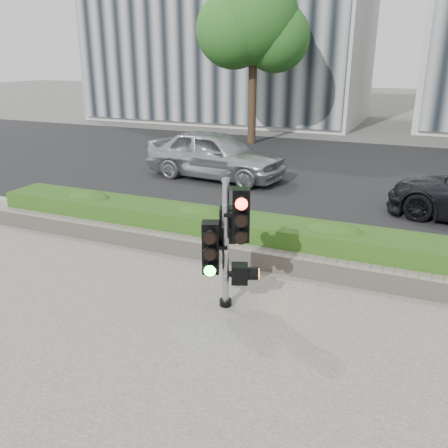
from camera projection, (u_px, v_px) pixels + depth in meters
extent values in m
plane|color=#51514C|center=(199.00, 313.00, 7.20)|extent=(120.00, 120.00, 0.00)
cube|color=#9E9389|center=(96.00, 422.00, 5.03)|extent=(16.00, 11.00, 0.03)
cube|color=black|center=(331.00, 173.00, 15.85)|extent=(60.00, 13.00, 0.02)
cube|color=gray|center=(266.00, 240.00, 9.91)|extent=(60.00, 0.25, 0.12)
cube|color=gray|center=(244.00, 256.00, 8.78)|extent=(12.00, 0.32, 0.34)
cube|color=#4E8127|center=(256.00, 236.00, 9.28)|extent=(12.00, 1.00, 0.68)
cylinder|color=black|center=(252.00, 97.00, 20.77)|extent=(0.36, 0.36, 4.03)
sphere|color=#164D1A|center=(254.00, 19.00, 19.71)|extent=(3.74, 3.74, 3.74)
sphere|color=#164D1A|center=(276.00, 38.00, 19.94)|extent=(2.88, 2.88, 2.88)
sphere|color=#164D1A|center=(234.00, 30.00, 19.75)|extent=(3.17, 3.17, 3.17)
cylinder|color=black|center=(226.00, 302.00, 7.35)|extent=(0.19, 0.19, 0.10)
cylinder|color=gray|center=(226.00, 246.00, 7.04)|extent=(0.10, 0.10, 1.98)
cylinder|color=gray|center=(226.00, 180.00, 6.71)|extent=(0.13, 0.13, 0.05)
cube|color=#FF1107|center=(241.00, 215.00, 6.84)|extent=(0.33, 0.33, 0.79)
cube|color=#14E51E|center=(211.00, 247.00, 7.02)|extent=(0.33, 0.33, 0.79)
cube|color=black|center=(228.00, 225.00, 7.16)|extent=(0.33, 0.33, 0.54)
cube|color=orange|center=(240.00, 274.00, 7.22)|extent=(0.33, 0.33, 0.29)
imported|color=#AAABB1|center=(216.00, 154.00, 14.93)|extent=(4.64, 2.24, 1.53)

